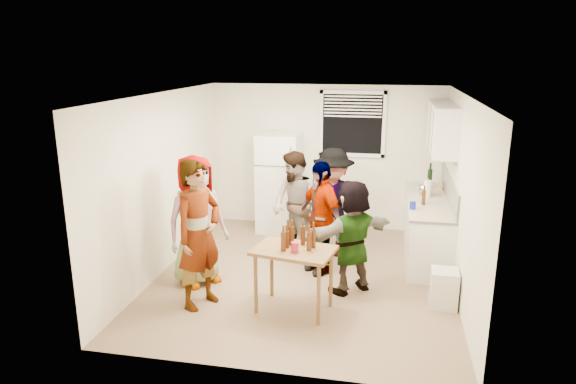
% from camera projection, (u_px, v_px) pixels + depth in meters
% --- Properties ---
extents(room, '(4.00, 4.50, 2.50)m').
position_uv_depth(room, '(304.00, 277.00, 7.15)').
color(room, white).
rests_on(room, ground).
extents(window, '(1.12, 0.10, 1.06)m').
position_uv_depth(window, '(352.00, 124.00, 8.67)').
color(window, white).
rests_on(window, room).
extents(refrigerator, '(0.70, 0.70, 1.70)m').
position_uv_depth(refrigerator, '(279.00, 183.00, 8.84)').
color(refrigerator, white).
rests_on(refrigerator, ground).
extents(counter_lower, '(0.60, 2.20, 0.86)m').
position_uv_depth(counter_lower, '(426.00, 228.00, 7.81)').
color(counter_lower, white).
rests_on(counter_lower, ground).
extents(countertop, '(0.64, 2.22, 0.04)m').
position_uv_depth(countertop, '(429.00, 200.00, 7.69)').
color(countertop, beige).
rests_on(countertop, counter_lower).
extents(backsplash, '(0.03, 2.20, 0.36)m').
position_uv_depth(backsplash, '(449.00, 188.00, 7.58)').
color(backsplash, '#B8B1A8').
rests_on(backsplash, countertop).
extents(upper_cabinets, '(0.34, 1.60, 0.70)m').
position_uv_depth(upper_cabinets, '(442.00, 127.00, 7.57)').
color(upper_cabinets, white).
rests_on(upper_cabinets, room).
extents(kettle, '(0.27, 0.23, 0.21)m').
position_uv_depth(kettle, '(424.00, 194.00, 7.93)').
color(kettle, silver).
rests_on(kettle, countertop).
extents(paper_towel, '(0.12, 0.12, 0.25)m').
position_uv_depth(paper_towel, '(427.00, 197.00, 7.80)').
color(paper_towel, white).
rests_on(paper_towel, countertop).
extents(wine_bottle, '(0.08, 0.08, 0.30)m').
position_uv_depth(wine_bottle, '(429.00, 187.00, 8.34)').
color(wine_bottle, black).
rests_on(wine_bottle, countertop).
extents(beer_bottle_counter, '(0.05, 0.05, 0.21)m').
position_uv_depth(beer_bottle_counter, '(423.00, 205.00, 7.38)').
color(beer_bottle_counter, '#47230C').
rests_on(beer_bottle_counter, countertop).
extents(blue_cup, '(0.08, 0.08, 0.11)m').
position_uv_depth(blue_cup, '(412.00, 209.00, 7.17)').
color(blue_cup, '#1423AE').
rests_on(blue_cup, countertop).
extents(picture_frame, '(0.02, 0.18, 0.15)m').
position_uv_depth(picture_frame, '(441.00, 185.00, 8.18)').
color(picture_frame, tan).
rests_on(picture_frame, countertop).
extents(trash_bin, '(0.32, 0.32, 0.47)m').
position_uv_depth(trash_bin, '(444.00, 287.00, 6.26)').
color(trash_bin, beige).
rests_on(trash_bin, ground).
extents(serving_table, '(1.03, 0.78, 0.78)m').
position_uv_depth(serving_table, '(294.00, 309.00, 6.24)').
color(serving_table, brown).
rests_on(serving_table, ground).
extents(beer_bottle_table, '(0.06, 0.06, 0.21)m').
position_uv_depth(beer_bottle_table, '(287.00, 248.00, 6.08)').
color(beer_bottle_table, '#47230C').
rests_on(beer_bottle_table, serving_table).
extents(red_cup, '(0.09, 0.09, 0.12)m').
position_uv_depth(red_cup, '(295.00, 252.00, 5.95)').
color(red_cup, '#AB2032').
rests_on(red_cup, serving_table).
extents(guest_grey, '(1.90, 1.78, 0.56)m').
position_uv_depth(guest_grey, '(200.00, 281.00, 7.01)').
color(guest_grey, gray).
rests_on(guest_grey, ground).
extents(guest_stripe, '(1.93, 1.41, 0.44)m').
position_uv_depth(guest_stripe, '(202.00, 304.00, 6.37)').
color(guest_stripe, '#141933').
rests_on(guest_stripe, ground).
extents(guest_back_left, '(1.68, 1.71, 0.61)m').
position_uv_depth(guest_back_left, '(295.00, 255.00, 7.91)').
color(guest_back_left, '#503727').
rests_on(guest_back_left, ground).
extents(guest_back_right, '(1.18, 1.73, 0.62)m').
position_uv_depth(guest_back_right, '(332.00, 254.00, 7.94)').
color(guest_back_right, '#424247').
rests_on(guest_back_right, ground).
extents(guest_black, '(1.83, 1.76, 0.39)m').
position_uv_depth(guest_black, '(320.00, 271.00, 7.34)').
color(guest_black, black).
rests_on(guest_black, ground).
extents(guest_orange, '(2.02, 2.03, 0.44)m').
position_uv_depth(guest_orange, '(350.00, 290.00, 6.74)').
color(guest_orange, '#C57D4A').
rests_on(guest_orange, ground).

